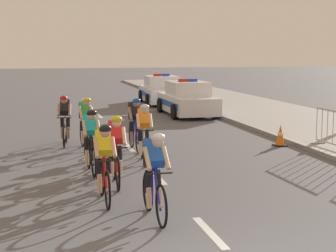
{
  "coord_description": "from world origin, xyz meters",
  "views": [
    {
      "loc": [
        -2.59,
        -5.98,
        2.87
      ],
      "look_at": [
        0.35,
        6.57,
        1.1
      ],
      "focal_mm": 59.92,
      "sensor_mm": 36.0,
      "label": 1
    }
  ],
  "objects": [
    {
      "name": "sidewalk_slab",
      "position": [
        7.41,
        14.0,
        0.06
      ],
      "size": [
        5.17,
        60.0,
        0.12
      ],
      "primitive_type": "cube",
      "color": "gray",
      "rests_on": "ground"
    },
    {
      "name": "cyclist_third",
      "position": [
        -1.02,
        5.55,
        0.79
      ],
      "size": [
        0.43,
        1.72,
        1.56
      ],
      "color": "black",
      "rests_on": "ground"
    },
    {
      "name": "cyclist_eighth",
      "position": [
        -1.81,
        10.92,
        0.79
      ],
      "size": [
        0.45,
        1.72,
        1.56
      ],
      "color": "black",
      "rests_on": "ground"
    },
    {
      "name": "kerb_edge",
      "position": [
        4.9,
        14.0,
        0.07
      ],
      "size": [
        0.16,
        60.0,
        0.13
      ],
      "primitive_type": "cube",
      "color": "#9E9E99",
      "rests_on": "ground"
    },
    {
      "name": "cyclist_sixth",
      "position": [
        0.07,
        9.53,
        0.79
      ],
      "size": [
        0.42,
        1.72,
        1.56
      ],
      "color": "black",
      "rests_on": "ground"
    },
    {
      "name": "cyclist_lead",
      "position": [
        -0.71,
        3.05,
        0.79
      ],
      "size": [
        0.42,
        1.72,
        1.56
      ],
      "color": "black",
      "rests_on": "ground"
    },
    {
      "name": "cyclist_second",
      "position": [
        -1.41,
        4.27,
        0.79
      ],
      "size": [
        0.42,
        1.72,
        1.56
      ],
      "color": "black",
      "rests_on": "ground"
    },
    {
      "name": "traffic_cone_near",
      "position": [
        4.44,
        9.33,
        0.31
      ],
      "size": [
        0.36,
        0.36,
        0.64
      ],
      "color": "black",
      "rests_on": "ground"
    },
    {
      "name": "police_car_second",
      "position": [
        3.77,
        22.81,
        0.68
      ],
      "size": [
        2.17,
        4.49,
        1.59
      ],
      "color": "silver",
      "rests_on": "ground"
    },
    {
      "name": "police_car_nearest",
      "position": [
        3.77,
        17.56,
        0.68
      ],
      "size": [
        2.01,
        4.41,
        1.59
      ],
      "color": "white",
      "rests_on": "ground"
    },
    {
      "name": "cyclist_fifth",
      "position": [
        0.01,
        7.82,
        0.79
      ],
      "size": [
        0.45,
        1.72,
        1.56
      ],
      "color": "black",
      "rests_on": "ground"
    },
    {
      "name": "cyclist_fourth",
      "position": [
        -1.42,
        6.85,
        0.79
      ],
      "size": [
        0.42,
        1.72,
        1.56
      ],
      "color": "black",
      "rests_on": "ground"
    },
    {
      "name": "cyclist_seventh",
      "position": [
        -1.27,
        10.04,
        0.79
      ],
      "size": [
        0.45,
        1.72,
        1.56
      ],
      "color": "black",
      "rests_on": "ground"
    },
    {
      "name": "lane_markings_centre",
      "position": [
        0.0,
        12.18,
        0.0
      ],
      "size": [
        0.14,
        29.6,
        0.01
      ],
      "color": "white",
      "rests_on": "ground"
    }
  ]
}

